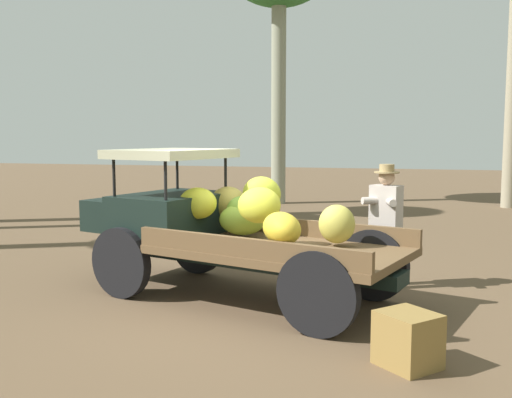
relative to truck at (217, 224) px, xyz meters
name	(u,v)px	position (x,y,z in m)	size (l,w,h in m)	color
ground_plane	(259,303)	(-0.66, 0.31, -0.92)	(60.00, 60.00, 0.00)	brown
truck	(217,224)	(0.00, 0.00, 0.00)	(4.66, 2.79, 1.90)	black
farmer	(385,218)	(-2.13, -0.87, 0.04)	(0.56, 0.53, 1.70)	#BFAEAA
wooden_crate	(408,340)	(-2.47, 1.94, -0.67)	(0.45, 0.49, 0.50)	olive
loose_banana_bunch	(360,265)	(-1.75, -1.43, -0.76)	(0.56, 0.35, 0.32)	gold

